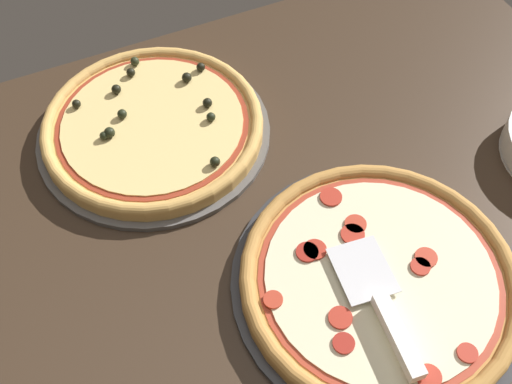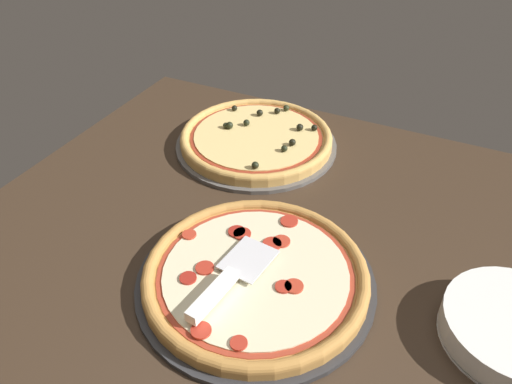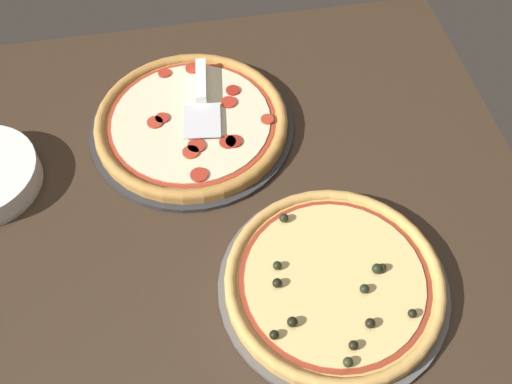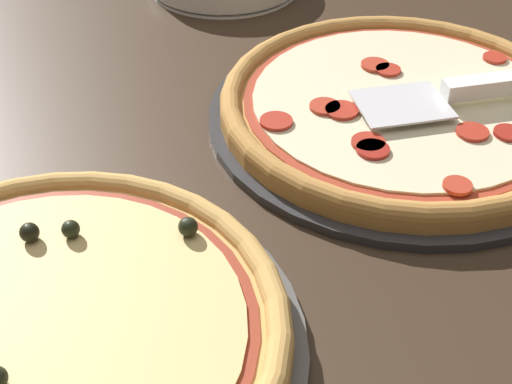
{
  "view_description": "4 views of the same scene",
  "coord_description": "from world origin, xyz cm",
  "views": [
    {
      "loc": [
        -30.83,
        -44.68,
        78.95
      ],
      "look_at": [
        -7.79,
        5.16,
        3.0
      ],
      "focal_mm": 42.0,
      "sensor_mm": 36.0,
      "label": 1
    },
    {
      "loc": [
        28.82,
        -70.54,
        67.94
      ],
      "look_at": [
        -7.79,
        5.16,
        3.0
      ],
      "focal_mm": 35.0,
      "sensor_mm": 36.0,
      "label": 2
    },
    {
      "loc": [
        4.05,
        70.37,
        94.99
      ],
      "look_at": [
        -7.79,
        5.16,
        3.0
      ],
      "focal_mm": 42.0,
      "sensor_mm": 36.0,
      "label": 3
    },
    {
      "loc": [
        -55.64,
        22.33,
        44.09
      ],
      "look_at": [
        -7.79,
        5.16,
        3.0
      ],
      "focal_mm": 50.0,
      "sensor_mm": 36.0,
      "label": 4
    }
  ],
  "objects": [
    {
      "name": "pizza_pan_front",
      "position": [
        2.17,
        -15.55,
        0.5
      ],
      "size": [
        42.94,
        42.94,
        1.0
      ],
      "primitive_type": "cylinder",
      "color": "#2D2D30",
      "rests_on": "ground_plane"
    },
    {
      "name": "ground_plane",
      "position": [
        0.0,
        0.0,
        -1.8
      ],
      "size": [
        123.79,
        100.49,
        3.6
      ],
      "primitive_type": "cube",
      "color": "#38281C"
    },
    {
      "name": "pizza_front",
      "position": [
        2.15,
        -15.54,
        2.3
      ],
      "size": [
        40.36,
        40.36,
        2.71
      ],
      "color": "#B77F3D",
      "rests_on": "pizza_pan_front"
    },
    {
      "name": "pizza_back",
      "position": [
        -17.74,
        25.91,
        2.52
      ],
      "size": [
        37.98,
        37.98,
        4.14
      ],
      "color": "tan",
      "rests_on": "pizza_pan_back"
    },
    {
      "name": "serving_spatula",
      "position": [
        -0.87,
        -22.1,
        4.49
      ],
      "size": [
        8.68,
        21.89,
        2.0
      ],
      "color": "silver",
      "rests_on": "pizza_front"
    },
    {
      "name": "pizza_pan_back",
      "position": [
        -17.75,
        25.88,
        0.5
      ],
      "size": [
        40.41,
        40.41,
        1.0
      ],
      "primitive_type": "cylinder",
      "color": "#565451",
      "rests_on": "ground_plane"
    }
  ]
}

